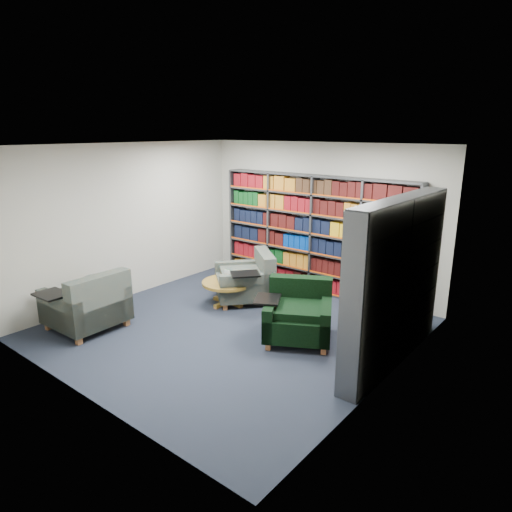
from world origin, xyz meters
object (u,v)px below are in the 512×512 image
Objects in this scene: chair_teal_left at (249,281)px; chair_teal_front at (89,306)px; coffee_table at (228,286)px; chair_green_right at (299,315)px.

chair_teal_left is 2.77m from chair_teal_front.
chair_teal_front reaches higher than chair_teal_left.
chair_green_right is at bearing -10.85° from coffee_table.
chair_green_right is 1.06× the size of chair_teal_front.
chair_teal_left is 1.73m from chair_green_right.
coffee_table is at bearing 66.06° from chair_teal_front.
chair_teal_front reaches higher than chair_green_right.
coffee_table is (-0.17, -0.40, -0.02)m from chair_teal_left.
chair_green_right is 3.23m from chair_teal_front.
chair_green_right is (1.56, -0.73, -0.01)m from chair_teal_left.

